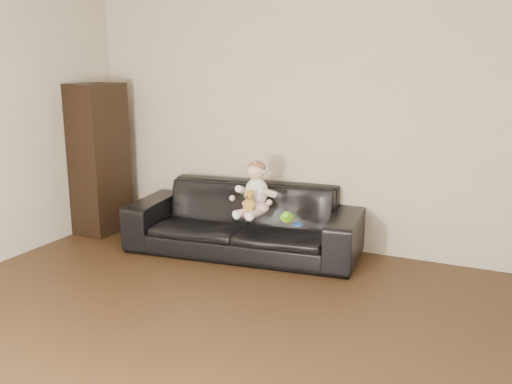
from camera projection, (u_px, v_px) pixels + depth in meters
The scene contains 10 objects.
floor at pixel (159, 370), 3.60m from camera, with size 5.50×5.50×0.00m, color #3C2715.
wall_back at pixel (311, 121), 5.72m from camera, with size 5.00×5.00×0.00m, color beige.
sofa at pixel (244, 220), 5.71m from camera, with size 2.31×0.90×0.67m, color black.
cabinet at pixel (99, 159), 6.30m from camera, with size 0.41×0.57×1.65m, color black.
shelf_item at pixel (99, 126), 6.20m from camera, with size 0.18×0.25×0.28m, color silver.
baby at pixel (255, 191), 5.44m from camera, with size 0.38×0.46×0.52m.
teddy_bear at pixel (249, 201), 5.32m from camera, with size 0.12×0.12×0.21m.
toy_green at pixel (287, 217), 5.21m from camera, with size 0.12×0.15×0.10m, color #6ED318.
toy_rattle at pixel (284, 217), 5.30m from camera, with size 0.06×0.06×0.06m, color red.
toy_blue_disc at pixel (298, 225), 5.15m from camera, with size 0.09×0.09×0.01m, color blue.
Camera 1 is at (1.93, -2.67, 1.93)m, focal length 40.00 mm.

